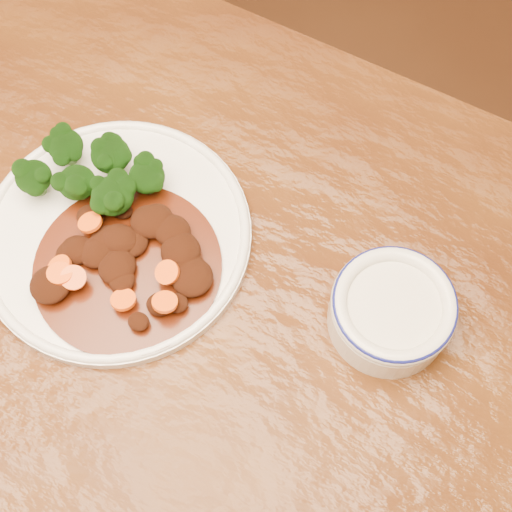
% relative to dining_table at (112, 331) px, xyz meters
% --- Properties ---
extents(ground, '(4.00, 4.00, 0.00)m').
position_rel_dining_table_xyz_m(ground, '(0.00, 0.00, -0.67)').
color(ground, '#422110').
rests_on(ground, ground).
extents(dining_table, '(1.57, 1.02, 0.75)m').
position_rel_dining_table_xyz_m(dining_table, '(0.00, 0.00, 0.00)').
color(dining_table, '#562E0F').
rests_on(dining_table, ground).
extents(dinner_plate, '(0.31, 0.31, 0.02)m').
position_rel_dining_table_xyz_m(dinner_plate, '(-0.02, 0.08, 0.09)').
color(dinner_plate, white).
rests_on(dinner_plate, dining_table).
extents(broccoli_florets, '(0.16, 0.10, 0.05)m').
position_rel_dining_table_xyz_m(broccoli_florets, '(-0.07, 0.13, 0.12)').
color(broccoli_florets, '#60934C').
rests_on(broccoli_florets, dinner_plate).
extents(mince_stew, '(0.21, 0.21, 0.03)m').
position_rel_dining_table_xyz_m(mince_stew, '(0.01, 0.06, 0.11)').
color(mince_stew, '#461607').
rests_on(mince_stew, dinner_plate).
extents(dip_bowl, '(0.13, 0.13, 0.06)m').
position_rel_dining_table_xyz_m(dip_bowl, '(0.29, 0.11, 0.11)').
color(dip_bowl, silver).
rests_on(dip_bowl, dining_table).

